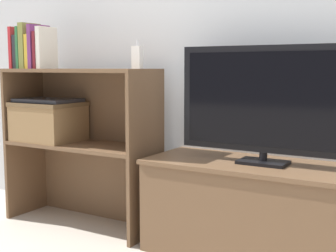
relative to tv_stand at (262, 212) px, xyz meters
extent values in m
cube|color=silver|center=(-0.48, 0.24, 0.97)|extent=(10.00, 0.05, 2.40)
cube|color=brown|center=(0.00, 0.00, -0.01)|extent=(1.08, 0.42, 0.43)
cube|color=brown|center=(0.00, 0.00, 0.21)|extent=(1.10, 0.44, 0.02)
cube|color=black|center=(0.00, 0.00, 0.23)|extent=(0.22, 0.14, 0.02)
cylinder|color=black|center=(0.00, 0.00, 0.26)|extent=(0.04, 0.04, 0.04)
cube|color=black|center=(0.00, 0.00, 0.52)|extent=(0.80, 0.04, 0.48)
cube|color=black|center=(0.00, -0.02, 0.52)|extent=(0.74, 0.00, 0.42)
cube|color=brown|center=(-1.48, -0.05, 0.01)|extent=(0.02, 0.33, 0.47)
cube|color=brown|center=(-0.61, -0.05, 0.01)|extent=(0.02, 0.33, 0.47)
cube|color=brown|center=(-1.05, 0.11, 0.01)|extent=(0.85, 0.02, 0.47)
cube|color=brown|center=(-1.05, -0.05, 0.23)|extent=(0.85, 0.33, 0.02)
cube|color=brown|center=(-1.48, -0.05, 0.45)|extent=(0.02, 0.33, 0.41)
cube|color=brown|center=(-0.61, -0.05, 0.45)|extent=(0.02, 0.33, 0.41)
cube|color=brown|center=(-1.05, 0.11, 0.45)|extent=(0.85, 0.02, 0.41)
cube|color=brown|center=(-1.05, -0.05, 0.64)|extent=(0.85, 0.33, 0.02)
cube|color=#B22328|center=(-1.45, -0.11, 0.77)|extent=(0.02, 0.12, 0.24)
cube|color=#232328|center=(-1.42, -0.11, 0.75)|extent=(0.03, 0.12, 0.19)
cube|color=#286638|center=(-1.39, -0.11, 0.77)|extent=(0.02, 0.14, 0.24)
cube|color=olive|center=(-1.35, -0.11, 0.78)|extent=(0.04, 0.14, 0.25)
cube|color=gold|center=(-1.32, -0.11, 0.75)|extent=(0.03, 0.14, 0.19)
cube|color=#6B2D66|center=(-1.28, -0.11, 0.77)|extent=(0.03, 0.15, 0.24)
cube|color=maroon|center=(-1.25, -0.11, 0.75)|extent=(0.02, 0.14, 0.20)
cube|color=silver|center=(-1.22, -0.11, 0.77)|extent=(0.03, 0.14, 0.23)
cube|color=white|center=(-0.66, -0.05, 0.71)|extent=(0.05, 0.04, 0.11)
cylinder|color=silver|center=(-0.66, -0.05, 0.78)|extent=(0.01, 0.01, 0.03)
cube|color=#937047|center=(-1.27, -0.06, 0.35)|extent=(0.36, 0.29, 0.22)
cube|color=brown|center=(-1.27, -0.06, 0.45)|extent=(0.37, 0.30, 0.02)
cube|color=#2D2D33|center=(-1.27, -0.06, 0.47)|extent=(0.35, 0.24, 0.02)
cylinder|color=#99999E|center=(-1.27, -0.06, 0.48)|extent=(0.02, 0.02, 0.00)
camera|label=1|loc=(0.70, -2.02, 0.66)|focal=50.00mm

